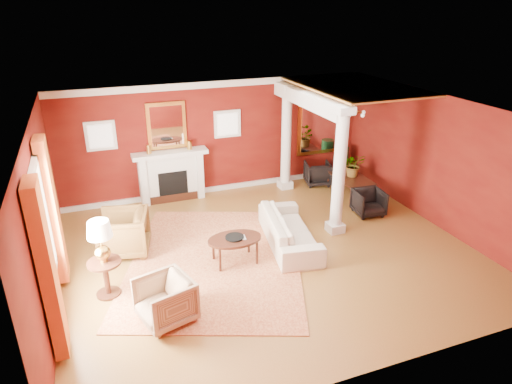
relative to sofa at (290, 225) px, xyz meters
name	(u,v)px	position (x,y,z in m)	size (l,w,h in m)	color
ground	(269,252)	(-0.52, -0.16, -0.44)	(8.00, 8.00, 0.00)	brown
room_shell	(270,158)	(-0.52, -0.16, 1.58)	(8.04, 7.04, 2.92)	#64180D
fireplace	(172,176)	(-1.82, 3.15, 0.21)	(1.85, 0.42, 1.29)	silver
overmantel_mirror	(167,126)	(-1.82, 3.29, 1.46)	(0.95, 0.07, 1.15)	#ECB445
flank_window_left	(101,136)	(-3.37, 3.30, 1.36)	(0.70, 0.07, 0.70)	silver
flank_window_right	(227,124)	(-0.27, 3.30, 1.36)	(0.70, 0.07, 0.70)	silver
left_window	(49,236)	(-4.42, -0.76, 0.99)	(0.21, 2.55, 2.60)	white
column_front	(339,171)	(1.18, 0.14, 0.99)	(0.36, 0.36, 2.80)	silver
column_back	(286,137)	(1.18, 2.84, 0.99)	(0.36, 0.36, 2.80)	silver
header_beam	(307,99)	(1.18, 1.74, 2.18)	(0.30, 3.20, 0.32)	silver
amber_ceiling	(355,86)	(2.33, 1.59, 2.43)	(2.30, 3.40, 0.04)	#C8843B
dining_mirror	(319,124)	(2.38, 3.29, 1.11)	(1.30, 0.07, 1.70)	#ECB445
chandelier	(354,112)	(2.38, 1.64, 1.81)	(0.60, 0.62, 0.75)	#BC913B
crown_trim	(217,84)	(-0.52, 3.30, 2.38)	(8.00, 0.08, 0.16)	silver
base_trim	(220,188)	(-0.52, 3.30, -0.38)	(8.00, 0.08, 0.12)	silver
rug	(215,260)	(-1.64, -0.10, -0.43)	(3.27, 4.36, 0.02)	maroon
sofa	(290,225)	(0.00, 0.00, 0.00)	(2.24, 0.65, 0.88)	beige
armchair_leopard	(123,231)	(-3.26, 0.86, 0.05)	(0.94, 0.88, 0.97)	black
armchair_stripe	(165,298)	(-2.87, -1.55, -0.03)	(0.79, 0.74, 0.81)	tan
coffee_table	(235,240)	(-1.29, -0.29, 0.05)	(1.06, 1.06, 0.53)	black
coffee_book	(238,234)	(-1.23, -0.32, 0.19)	(0.15, 0.02, 0.20)	black
side_table	(102,247)	(-3.69, -0.51, 0.51)	(0.57, 0.57, 1.43)	black
dining_table	(351,180)	(2.61, 1.85, -0.06)	(1.37, 0.48, 0.76)	black
dining_chair_near	(369,201)	(2.35, 0.62, -0.10)	(0.66, 0.61, 0.68)	black
dining_chair_far	(318,172)	(2.12, 2.76, -0.10)	(0.66, 0.62, 0.68)	black
green_urn	(341,167)	(2.90, 2.84, -0.06)	(0.40, 0.40, 0.95)	#133B1B
potted_plant	(354,157)	(2.67, 1.88, 0.57)	(0.55, 0.61, 0.48)	#26591E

